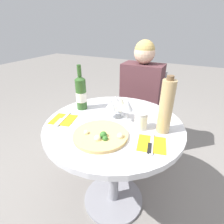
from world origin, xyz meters
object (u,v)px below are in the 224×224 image
Objects in this scene: pizza_large at (101,135)px; wine_bottle at (81,93)px; seated_diner at (138,109)px; chair_behind_diner at (141,112)px; tall_carafe at (166,107)px; dining_table at (114,143)px.

pizza_large is 0.95× the size of wine_bottle.
seated_diner is at bearing 93.70° from pizza_large.
wine_bottle reaches higher than chair_behind_diner.
dining_table is at bearing -172.72° from tall_carafe.
chair_behind_diner is 2.70× the size of wine_bottle.
seated_diner is (-0.05, 0.69, -0.05)m from dining_table.
dining_table is 1.01× the size of chair_behind_diner.
chair_behind_diner is 0.74× the size of seated_diner.
chair_behind_diner is 0.18m from seated_diner.
tall_carafe reaches higher than pizza_large.
seated_diner reaches higher than dining_table.
chair_behind_diner is 0.99m from tall_carafe.
pizza_large is at bearing -87.82° from dining_table.
seated_diner reaches higher than tall_carafe.
dining_table is 2.73× the size of wine_bottle.
chair_behind_diner is 0.90m from wine_bottle.
tall_carafe is (0.36, -0.65, 0.38)m from seated_diner.
tall_carafe is (0.31, 0.04, 0.33)m from dining_table.
tall_carafe is at bearing 35.83° from pizza_large.
dining_table is 0.45m from tall_carafe.
dining_table is 0.85m from chair_behind_diner.
wine_bottle is at bearing 66.24° from seated_diner.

